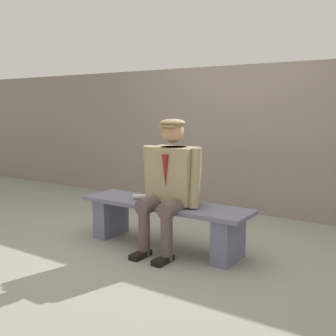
{
  "coord_description": "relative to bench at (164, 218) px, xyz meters",
  "views": [
    {
      "loc": [
        -2.24,
        3.28,
        1.39
      ],
      "look_at": [
        -0.04,
        0.0,
        0.8
      ],
      "focal_mm": 44.03,
      "sensor_mm": 36.0,
      "label": 1
    }
  ],
  "objects": [
    {
      "name": "seated_man",
      "position": [
        -0.11,
        0.06,
        0.41
      ],
      "size": [
        0.63,
        0.63,
        1.28
      ],
      "color": "#988A63",
      "rests_on": "ground"
    },
    {
      "name": "stadium_wall",
      "position": [
        0.0,
        -1.85,
        0.67
      ],
      "size": [
        12.0,
        0.24,
        1.93
      ],
      "primitive_type": "cube",
      "color": "gray",
      "rests_on": "ground"
    },
    {
      "name": "ground_plane",
      "position": [
        0.0,
        0.0,
        -0.29
      ],
      "size": [
        30.0,
        30.0,
        0.0
      ],
      "primitive_type": "plane",
      "color": "gray"
    },
    {
      "name": "rolled_magazine",
      "position": [
        0.27,
        -0.01,
        0.19
      ],
      "size": [
        0.21,
        0.14,
        0.05
      ],
      "primitive_type": "cylinder",
      "rotation": [
        0.0,
        1.57,
        0.49
      ],
      "color": "beige",
      "rests_on": "bench"
    },
    {
      "name": "bench",
      "position": [
        0.0,
        0.0,
        0.0
      ],
      "size": [
        1.78,
        0.47,
        0.45
      ],
      "color": "slate",
      "rests_on": "ground"
    }
  ]
}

